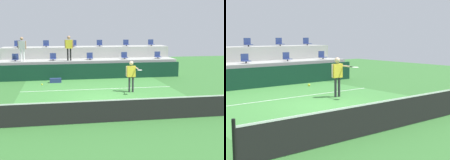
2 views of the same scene
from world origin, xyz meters
The scene contains 15 objects.
ground_plane centered at (0.00, 0.00, 0.00)m, with size 40.00×40.00×0.00m, color #336B2D.
court_inner_paint centered at (0.00, 1.00, 0.00)m, with size 9.00×10.00×0.01m, color #3D7F38.
court_service_line centered at (0.00, 2.40, 0.01)m, with size 9.00×0.06×0.00m, color white.
tennis_net centered at (0.00, -4.00, 0.50)m, with size 10.48×0.08×1.07m.
sponsor_backboard centered at (0.00, 6.00, 0.55)m, with size 13.00×0.16×1.10m, color #0F3323.
seating_tier_lower centered at (0.00, 7.30, 0.62)m, with size 13.00×1.80×1.25m, color #9E9E99.
seating_tier_upper centered at (0.00, 9.10, 1.05)m, with size 13.00×1.80×2.10m, color #9E9E99.
stadium_chair_lower_center centered at (0.04, 7.23, 1.46)m, with size 0.44×0.40×0.52m.
stadium_chair_lower_right centered at (2.67, 7.23, 1.46)m, with size 0.44×0.40×0.52m.
stadium_chair_lower_far_right centered at (5.30, 7.23, 1.46)m, with size 0.44×0.40×0.52m.
stadium_chair_upper_mid_right centered at (1.03, 9.03, 2.31)m, with size 0.44×0.40×0.52m.
stadium_chair_upper_right centered at (3.20, 9.03, 2.31)m, with size 0.44×0.40×0.52m.
stadium_chair_upper_far_right centered at (5.30, 9.03, 2.31)m, with size 0.44×0.40×0.52m.
tennis_player centered at (1.76, 1.23, 1.11)m, with size 0.68×1.24×1.79m.
tennis_ball centered at (-2.95, -3.42, 1.50)m, with size 0.07×0.07×0.07m.
Camera 2 is at (-7.82, -10.65, 2.75)m, focal length 54.94 mm.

